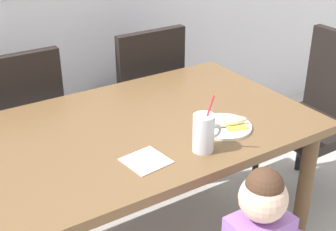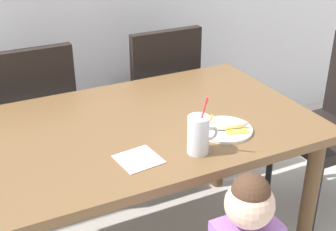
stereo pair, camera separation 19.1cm
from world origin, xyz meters
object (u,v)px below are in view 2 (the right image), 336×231
object	(u,v)px
dining_chair_left	(34,117)
peeled_banana	(229,125)
dining_table	(146,142)
paper_napkin	(139,159)
dining_chair_right	(158,93)
snack_plate	(225,130)
milk_cup	(199,137)

from	to	relation	value
dining_chair_left	peeled_banana	bearing A→B (deg)	123.81
dining_table	paper_napkin	size ratio (longest dim) A/B	9.52
paper_napkin	dining_chair_right	bearing A→B (deg)	61.12
dining_chair_right	snack_plate	xyz separation A→B (m)	(-0.12, -0.91, 0.22)
peeled_banana	milk_cup	bearing A→B (deg)	-155.93
dining_table	snack_plate	xyz separation A→B (m)	(0.26, -0.22, 0.11)
dining_chair_right	milk_cup	xyz separation A→B (m)	(-0.30, -1.01, 0.28)
dining_chair_right	peeled_banana	distance (m)	0.96
dining_chair_left	snack_plate	world-z (taller)	dining_chair_left
dining_table	milk_cup	bearing A→B (deg)	-75.87
dining_chair_right	milk_cup	size ratio (longest dim) A/B	3.88
snack_plate	dining_table	bearing A→B (deg)	140.49
dining_table	dining_chair_right	size ratio (longest dim) A/B	1.49
peeled_banana	paper_napkin	bearing A→B (deg)	-175.00
milk_cup	dining_chair_right	bearing A→B (deg)	73.28
dining_table	dining_chair_left	size ratio (longest dim) A/B	1.49
dining_chair_left	snack_plate	size ratio (longest dim) A/B	4.17
dining_chair_right	dining_table	bearing A→B (deg)	61.17
snack_plate	peeled_banana	bearing A→B (deg)	-48.06
dining_table	dining_chair_right	xyz separation A→B (m)	(0.38, 0.69, -0.11)
snack_plate	dining_chair_right	bearing A→B (deg)	82.47
milk_cup	paper_napkin	distance (m)	0.24
dining_chair_left	peeled_banana	distance (m)	1.15
dining_chair_left	milk_cup	world-z (taller)	milk_cup
dining_chair_left	paper_napkin	size ratio (longest dim) A/B	6.40
dining_chair_right	dining_chair_left	bearing A→B (deg)	-1.06
milk_cup	snack_plate	world-z (taller)	milk_cup
peeled_banana	dining_chair_left	bearing A→B (deg)	123.81
dining_chair_right	peeled_banana	bearing A→B (deg)	83.23
dining_chair_right	snack_plate	world-z (taller)	dining_chair_right
milk_cup	dining_table	bearing A→B (deg)	104.13
dining_chair_left	dining_chair_right	world-z (taller)	same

